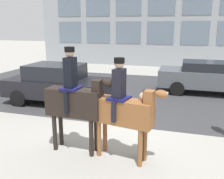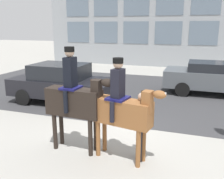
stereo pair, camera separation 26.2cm
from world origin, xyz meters
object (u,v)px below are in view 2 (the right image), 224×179
mounted_horse_lead (75,99)px  street_car_far_lane (217,77)px  street_car_near_lane (62,83)px  mounted_horse_companion (122,109)px  pedestrian_bystander (141,121)px

mounted_horse_lead → street_car_far_lane: (3.69, 6.94, -0.55)m
mounted_horse_lead → street_car_far_lane: bearing=64.4°
mounted_horse_lead → street_car_far_lane: 7.88m
street_car_far_lane → mounted_horse_lead: bearing=-118.0°
street_car_near_lane → mounted_horse_lead: bearing=-55.6°
street_car_near_lane → street_car_far_lane: (6.11, 3.40, -0.02)m
street_car_far_lane → street_car_near_lane: bearing=-150.9°
mounted_horse_lead → street_car_near_lane: 4.32m
mounted_horse_companion → pedestrian_bystander: 0.52m
street_car_far_lane → pedestrian_bystander: bearing=-106.4°
mounted_horse_companion → pedestrian_bystander: mounted_horse_companion is taller
pedestrian_bystander → street_car_near_lane: bearing=-42.5°
mounted_horse_lead → street_car_near_lane: mounted_horse_lead is taller
mounted_horse_lead → mounted_horse_companion: size_ratio=1.09×
mounted_horse_companion → street_car_far_lane: mounted_horse_companion is taller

